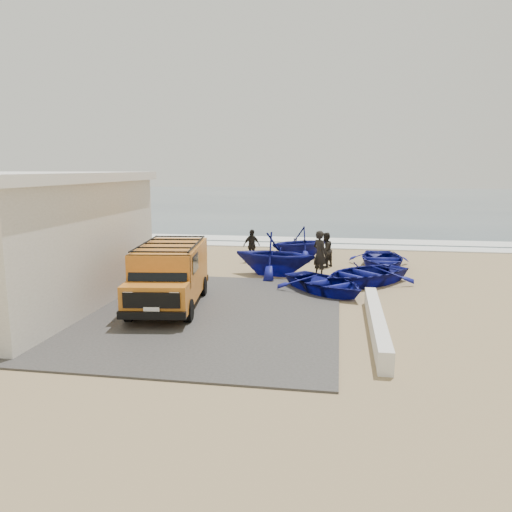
{
  "coord_description": "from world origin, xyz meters",
  "views": [
    {
      "loc": [
        3.9,
        -16.43,
        4.43
      ],
      "look_at": [
        0.89,
        1.66,
        1.2
      ],
      "focal_mm": 35.0,
      "sensor_mm": 36.0,
      "label": 1
    }
  ],
  "objects": [
    {
      "name": "ground",
      "position": [
        0.0,
        0.0,
        0.0
      ],
      "size": [
        160.0,
        160.0,
        0.0
      ],
      "primitive_type": "plane",
      "color": "#9D835B"
    },
    {
      "name": "fisherman_back",
      "position": [
        -0.19,
        6.86,
        0.78
      ],
      "size": [
        0.93,
        0.89,
        1.55
      ],
      "primitive_type": "imported",
      "rotation": [
        0.0,
        0.0,
        0.74
      ],
      "color": "black",
      "rests_on": "ground"
    },
    {
      "name": "ocean",
      "position": [
        0.0,
        56.0,
        0.0
      ],
      "size": [
        180.0,
        88.0,
        0.01
      ],
      "primitive_type": "cube",
      "color": "#385166",
      "rests_on": "ground"
    },
    {
      "name": "boat_far_left",
      "position": [
        2.03,
        8.09,
        0.8
      ],
      "size": [
        3.95,
        3.82,
        1.59
      ],
      "primitive_type": "imported",
      "rotation": [
        0.0,
        0.0,
        -1.01
      ],
      "color": "navy",
      "rests_on": "ground"
    },
    {
      "name": "slab",
      "position": [
        -2.0,
        -2.0,
        0.03
      ],
      "size": [
        12.0,
        10.0,
        0.05
      ],
      "primitive_type": "cube",
      "color": "#42403D",
      "rests_on": "ground"
    },
    {
      "name": "fisherman_middle",
      "position": [
        3.35,
        6.05,
        0.79
      ],
      "size": [
        0.93,
        0.97,
        1.58
      ],
      "primitive_type": "imported",
      "rotation": [
        0.0,
        0.0,
        -2.18
      ],
      "color": "black",
      "rests_on": "ground"
    },
    {
      "name": "boat_mid_left",
      "position": [
        1.29,
        3.96,
        0.9
      ],
      "size": [
        3.92,
        3.54,
        1.81
      ],
      "primitive_type": "imported",
      "rotation": [
        0.0,
        0.0,
        1.38
      ],
      "color": "navy",
      "rests_on": "ground"
    },
    {
      "name": "surf_line",
      "position": [
        0.0,
        12.0,
        0.03
      ],
      "size": [
        180.0,
        1.6,
        0.06
      ],
      "primitive_type": "cube",
      "color": "white",
      "rests_on": "ground"
    },
    {
      "name": "boat_near_right",
      "position": [
        4.91,
        2.86,
        0.41
      ],
      "size": [
        4.77,
        4.76,
        0.81
      ],
      "primitive_type": "imported",
      "rotation": [
        0.0,
        0.0,
        -0.79
      ],
      "color": "navy",
      "rests_on": "ground"
    },
    {
      "name": "fisherman_front",
      "position": [
        3.18,
        3.93,
        0.96
      ],
      "size": [
        0.83,
        0.82,
        1.93
      ],
      "primitive_type": "imported",
      "rotation": [
        0.0,
        0.0,
        2.38
      ],
      "color": "black",
      "rests_on": "ground"
    },
    {
      "name": "van",
      "position": [
        -1.42,
        -1.4,
        1.11
      ],
      "size": [
        2.5,
        5.03,
        2.07
      ],
      "rotation": [
        0.0,
        0.0,
        0.13
      ],
      "color": "orange",
      "rests_on": "ground"
    },
    {
      "name": "surf_wash",
      "position": [
        0.0,
        14.5,
        0.02
      ],
      "size": [
        180.0,
        2.2,
        0.04
      ],
      "primitive_type": "cube",
      "color": "white",
      "rests_on": "ground"
    },
    {
      "name": "boat_near_left",
      "position": [
        3.47,
        1.2,
        0.37
      ],
      "size": [
        4.31,
        4.36,
        0.74
      ],
      "primitive_type": "imported",
      "rotation": [
        0.0,
        0.0,
        0.75
      ],
      "color": "navy",
      "rests_on": "ground"
    },
    {
      "name": "boat_mid_right",
      "position": [
        5.85,
        6.14,
        0.4
      ],
      "size": [
        2.89,
        3.96,
        0.8
      ],
      "primitive_type": "imported",
      "rotation": [
        0.0,
        0.0,
        0.03
      ],
      "color": "navy",
      "rests_on": "ground"
    },
    {
      "name": "parapet",
      "position": [
        5.0,
        -3.0,
        0.28
      ],
      "size": [
        0.35,
        6.0,
        0.55
      ],
      "primitive_type": "cube",
      "color": "silver",
      "rests_on": "ground"
    }
  ]
}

